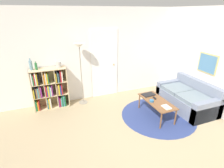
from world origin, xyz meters
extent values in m
plane|color=tan|center=(0.00, 0.00, 0.00)|extent=(14.00, 14.00, 0.00)
cube|color=silver|center=(0.00, 2.61, 1.30)|extent=(7.58, 0.05, 2.60)
cube|color=white|center=(0.02, 2.58, 1.02)|extent=(0.82, 0.02, 2.03)
sphere|color=tan|center=(0.31, 2.55, 0.98)|extent=(0.04, 0.04, 0.04)
cube|color=silver|center=(2.31, 1.29, 1.30)|extent=(0.05, 5.59, 2.60)
cube|color=tan|center=(2.28, 0.96, 1.23)|extent=(0.02, 0.56, 0.51)
cube|color=teal|center=(2.27, 0.96, 1.23)|extent=(0.01, 0.50, 0.45)
cylinder|color=navy|center=(0.89, 0.94, 0.00)|extent=(1.86, 1.86, 0.01)
cube|color=beige|center=(-2.04, 2.40, 0.56)|extent=(0.02, 0.34, 1.11)
cube|color=beige|center=(-1.15, 2.40, 0.56)|extent=(0.02, 0.34, 1.11)
cube|color=beige|center=(-1.59, 2.40, 1.10)|extent=(0.91, 0.34, 0.02)
cube|color=beige|center=(-1.59, 2.40, 0.01)|extent=(0.91, 0.34, 0.02)
cube|color=beige|center=(-1.59, 2.56, 0.56)|extent=(0.91, 0.02, 1.11)
cube|color=beige|center=(-1.74, 2.40, 0.56)|extent=(0.02, 0.32, 1.08)
cube|color=beige|center=(-1.45, 2.40, 0.56)|extent=(0.02, 0.32, 1.08)
cube|color=beige|center=(-1.59, 2.40, 0.38)|extent=(0.87, 0.32, 0.02)
cube|color=beige|center=(-1.59, 2.40, 0.73)|extent=(0.87, 0.32, 0.02)
cube|color=#196B38|center=(-2.00, 2.36, 0.15)|extent=(0.03, 0.24, 0.27)
cube|color=orange|center=(-1.96, 2.34, 0.14)|extent=(0.03, 0.21, 0.24)
cube|color=#B21E23|center=(-1.93, 2.36, 0.15)|extent=(0.02, 0.25, 0.27)
cube|color=teal|center=(-1.71, 2.34, 0.16)|extent=(0.02, 0.21, 0.29)
cube|color=gold|center=(-1.68, 2.34, 0.17)|extent=(0.03, 0.21, 0.30)
cube|color=silver|center=(-1.65, 2.34, 0.17)|extent=(0.03, 0.21, 0.30)
cube|color=#7F287A|center=(-1.42, 2.37, 0.17)|extent=(0.02, 0.27, 0.30)
cube|color=#B21E23|center=(-1.39, 2.36, 0.14)|extent=(0.02, 0.26, 0.25)
cube|color=teal|center=(-1.36, 2.35, 0.14)|extent=(0.03, 0.23, 0.24)
cube|color=#196B38|center=(-1.33, 2.37, 0.16)|extent=(0.03, 0.27, 0.29)
cube|color=teal|center=(-1.29, 2.34, 0.17)|extent=(0.03, 0.22, 0.30)
cube|color=#196B38|center=(-1.26, 2.36, 0.16)|extent=(0.03, 0.26, 0.29)
cube|color=gold|center=(-2.01, 2.34, 0.51)|extent=(0.03, 0.21, 0.24)
cube|color=black|center=(-1.98, 2.37, 0.54)|extent=(0.03, 0.27, 0.31)
cube|color=olive|center=(-1.94, 2.34, 0.52)|extent=(0.03, 0.21, 0.26)
cube|color=teal|center=(-1.91, 2.36, 0.52)|extent=(0.03, 0.25, 0.26)
cube|color=olive|center=(-1.87, 2.33, 0.53)|extent=(0.03, 0.20, 0.29)
cube|color=#7F287A|center=(-1.84, 2.37, 0.53)|extent=(0.03, 0.27, 0.28)
cube|color=#B21E23|center=(-1.71, 2.37, 0.53)|extent=(0.03, 0.26, 0.30)
cube|color=navy|center=(-1.68, 2.33, 0.52)|extent=(0.02, 0.20, 0.27)
cube|color=gold|center=(-1.65, 2.36, 0.53)|extent=(0.03, 0.25, 0.29)
cube|color=teal|center=(-1.62, 2.33, 0.52)|extent=(0.03, 0.19, 0.27)
cube|color=silver|center=(-1.59, 2.34, 0.51)|extent=(0.02, 0.21, 0.25)
cube|color=#7F287A|center=(-1.56, 2.35, 0.53)|extent=(0.02, 0.24, 0.29)
cube|color=olive|center=(-1.42, 2.33, 0.52)|extent=(0.03, 0.20, 0.26)
cube|color=gold|center=(-1.38, 2.35, 0.53)|extent=(0.03, 0.23, 0.28)
cube|color=navy|center=(-1.34, 2.36, 0.51)|extent=(0.03, 0.26, 0.25)
cube|color=#B21E23|center=(-1.31, 2.33, 0.52)|extent=(0.03, 0.19, 0.28)
cube|color=silver|center=(-2.00, 2.36, 0.90)|extent=(0.03, 0.25, 0.32)
cube|color=#196B38|center=(-1.97, 2.33, 0.88)|extent=(0.02, 0.20, 0.26)
cube|color=#B21E23|center=(-1.94, 2.37, 0.89)|extent=(0.02, 0.27, 0.29)
cube|color=silver|center=(-1.91, 2.33, 0.90)|extent=(0.03, 0.20, 0.32)
cube|color=gold|center=(-1.88, 2.37, 0.89)|extent=(0.03, 0.27, 0.29)
cube|color=black|center=(-1.85, 2.36, 0.89)|extent=(0.02, 0.26, 0.28)
cube|color=orange|center=(-1.71, 2.37, 0.87)|extent=(0.03, 0.27, 0.26)
cube|color=silver|center=(-1.67, 2.33, 0.89)|extent=(0.03, 0.19, 0.29)
cube|color=gold|center=(-1.64, 2.35, 0.88)|extent=(0.03, 0.24, 0.27)
cube|color=#196B38|center=(-1.61, 2.34, 0.87)|extent=(0.02, 0.22, 0.26)
cube|color=gold|center=(-1.42, 2.33, 0.87)|extent=(0.02, 0.20, 0.25)
cube|color=black|center=(-1.39, 2.33, 0.90)|extent=(0.02, 0.19, 0.31)
cube|color=teal|center=(-1.37, 2.36, 0.87)|extent=(0.02, 0.24, 0.26)
cube|color=black|center=(-1.33, 2.34, 0.86)|extent=(0.03, 0.21, 0.24)
cube|color=#B21E23|center=(-1.30, 2.34, 0.89)|extent=(0.03, 0.22, 0.29)
cube|color=silver|center=(-1.27, 2.36, 0.88)|extent=(0.03, 0.25, 0.27)
cylinder|color=gray|center=(-0.75, 2.31, 0.01)|extent=(0.25, 0.25, 0.01)
cylinder|color=gray|center=(-0.75, 2.31, 0.86)|extent=(0.02, 0.02, 1.62)
cone|color=white|center=(-0.75, 2.31, 1.67)|extent=(0.30, 0.30, 0.10)
cube|color=gray|center=(1.83, 1.02, 0.20)|extent=(0.88, 1.55, 0.41)
cube|color=gray|center=(2.19, 1.02, 0.37)|extent=(0.16, 1.55, 0.75)
cube|color=gray|center=(1.83, 0.32, 0.27)|extent=(0.88, 0.16, 0.55)
cube|color=gray|center=(1.83, 1.71, 0.27)|extent=(0.88, 0.16, 0.55)
cube|color=slate|center=(1.75, 0.71, 0.46)|extent=(0.68, 0.60, 0.10)
cube|color=slate|center=(1.75, 1.33, 0.46)|extent=(0.68, 0.60, 0.10)
cube|color=brown|center=(0.82, 0.95, 0.42)|extent=(0.48, 1.06, 0.02)
cylinder|color=brown|center=(0.62, 0.47, 0.21)|extent=(0.04, 0.04, 0.41)
cylinder|color=brown|center=(0.62, 1.44, 0.21)|extent=(0.04, 0.04, 0.41)
cylinder|color=brown|center=(1.02, 0.47, 0.21)|extent=(0.04, 0.04, 0.41)
cylinder|color=brown|center=(1.02, 1.44, 0.21)|extent=(0.04, 0.04, 0.41)
cube|color=black|center=(0.80, 1.31, 0.44)|extent=(0.35, 0.25, 0.02)
cylinder|color=teal|center=(0.67, 0.96, 0.46)|extent=(0.10, 0.10, 0.05)
cube|color=olive|center=(0.81, 0.57, 0.44)|extent=(0.15, 0.21, 0.01)
cube|color=silver|center=(0.81, 0.58, 0.46)|extent=(0.15, 0.21, 0.02)
cube|color=black|center=(0.84, 1.09, 0.44)|extent=(0.07, 0.15, 0.02)
cylinder|color=#6B93A3|center=(-1.97, 2.42, 1.23)|extent=(0.08, 0.08, 0.24)
cylinder|color=#6B93A3|center=(-1.97, 2.42, 1.38)|extent=(0.03, 0.03, 0.06)
cylinder|color=#236633|center=(-1.85, 2.40, 1.20)|extent=(0.06, 0.06, 0.17)
cylinder|color=#236633|center=(-1.85, 2.40, 1.30)|extent=(0.02, 0.02, 0.04)
cylinder|color=#B7B2A8|center=(-1.31, 2.40, 1.19)|extent=(0.13, 0.13, 0.15)
camera|label=1|loc=(-1.59, -2.20, 2.48)|focal=28.00mm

